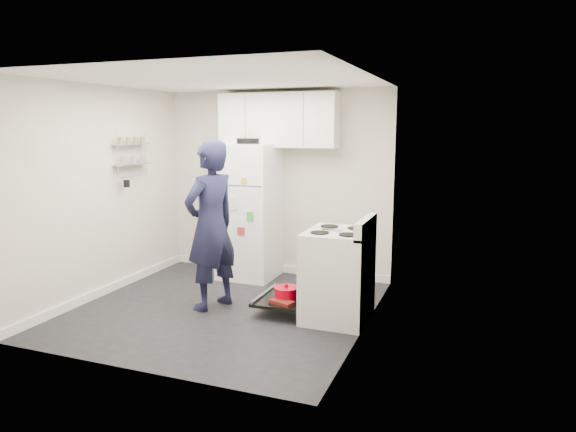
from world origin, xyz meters
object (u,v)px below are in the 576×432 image
at_px(refrigerator, 249,211).
at_px(electric_range, 337,276).
at_px(open_oven_door, 285,296).
at_px(person, 211,226).

bearing_deg(refrigerator, electric_range, -35.89).
xyz_separation_m(electric_range, open_oven_door, (-0.57, -0.02, -0.29)).
distance_m(open_oven_door, refrigerator, 1.64).
height_order(open_oven_door, person, person).
height_order(electric_range, refrigerator, refrigerator).
xyz_separation_m(electric_range, person, (-1.40, -0.15, 0.47)).
bearing_deg(person, open_oven_door, 118.53).
bearing_deg(refrigerator, open_oven_door, -49.81).
bearing_deg(electric_range, refrigerator, 144.11).
xyz_separation_m(open_oven_door, person, (-0.83, -0.13, 0.76)).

